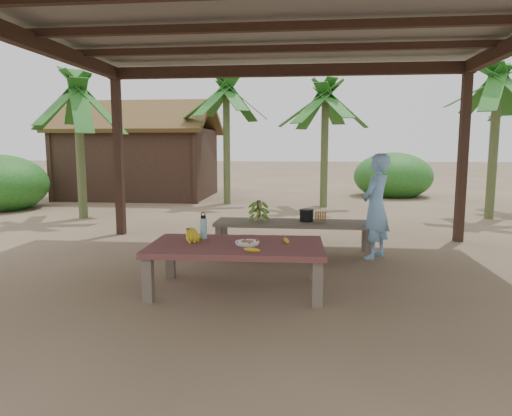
# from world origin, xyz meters

# --- Properties ---
(ground) EXTENTS (80.00, 80.00, 0.00)m
(ground) POSITION_xyz_m (0.00, 0.00, 0.00)
(ground) COLOR brown
(ground) RESTS_ON ground
(pavilion) EXTENTS (6.60, 5.60, 2.95)m
(pavilion) POSITION_xyz_m (-0.01, -0.01, 2.78)
(pavilion) COLOR black
(pavilion) RESTS_ON ground
(work_table) EXTENTS (1.83, 1.05, 0.50)m
(work_table) POSITION_xyz_m (-0.35, -0.56, 0.43)
(work_table) COLOR brown
(work_table) RESTS_ON ground
(bench) EXTENTS (2.20, 0.62, 0.45)m
(bench) POSITION_xyz_m (0.19, 1.22, 0.39)
(bench) COLOR brown
(bench) RESTS_ON ground
(ripe_banana_bunch) EXTENTS (0.28, 0.24, 0.16)m
(ripe_banana_bunch) POSITION_xyz_m (-0.89, -0.48, 0.58)
(ripe_banana_bunch) COLOR yellow
(ripe_banana_bunch) RESTS_ON work_table
(plate) EXTENTS (0.25, 0.25, 0.04)m
(plate) POSITION_xyz_m (-0.24, -0.58, 0.52)
(plate) COLOR white
(plate) RESTS_ON work_table
(loose_banana_front) EXTENTS (0.17, 0.09, 0.04)m
(loose_banana_front) POSITION_xyz_m (-0.15, -0.90, 0.52)
(loose_banana_front) COLOR yellow
(loose_banana_front) RESTS_ON work_table
(loose_banana_side) EXTENTS (0.10, 0.16, 0.04)m
(loose_banana_side) POSITION_xyz_m (0.16, -0.44, 0.52)
(loose_banana_side) COLOR yellow
(loose_banana_side) RESTS_ON work_table
(water_flask) EXTENTS (0.08, 0.08, 0.29)m
(water_flask) POSITION_xyz_m (-0.76, -0.31, 0.62)
(water_flask) COLOR #3CAFBB
(water_flask) RESTS_ON work_table
(green_banana_stalk) EXTENTS (0.27, 0.27, 0.31)m
(green_banana_stalk) POSITION_xyz_m (-0.30, 1.22, 0.61)
(green_banana_stalk) COLOR #598C2D
(green_banana_stalk) RESTS_ON bench
(cooking_pot) EXTENTS (0.19, 0.19, 0.16)m
(cooking_pot) POSITION_xyz_m (0.38, 1.27, 0.53)
(cooking_pot) COLOR black
(cooking_pot) RESTS_ON bench
(skewer_rack) EXTENTS (0.18, 0.08, 0.24)m
(skewer_rack) POSITION_xyz_m (0.57, 1.16, 0.57)
(skewer_rack) COLOR #A57F47
(skewer_rack) RESTS_ON bench
(woman) EXTENTS (0.57, 0.62, 1.42)m
(woman) POSITION_xyz_m (1.30, 1.03, 0.71)
(woman) COLOR #75AADE
(woman) RESTS_ON ground
(hut) EXTENTS (4.40, 3.43, 2.85)m
(hut) POSITION_xyz_m (-4.50, 8.00, 1.10)
(hut) COLOR black
(hut) RESTS_ON ground
(banana_plant_ne) EXTENTS (1.80, 1.80, 3.11)m
(banana_plant_ne) POSITION_xyz_m (4.19, 4.73, 2.62)
(banana_plant_ne) COLOR #596638
(banana_plant_ne) RESTS_ON ground
(banana_plant_n) EXTENTS (1.80, 1.80, 2.99)m
(banana_plant_n) POSITION_xyz_m (0.82, 6.23, 2.50)
(banana_plant_n) COLOR #596638
(banana_plant_n) RESTS_ON ground
(banana_plant_nw) EXTENTS (1.80, 1.80, 3.22)m
(banana_plant_nw) POSITION_xyz_m (-1.70, 6.68, 2.73)
(banana_plant_nw) COLOR #596638
(banana_plant_nw) RESTS_ON ground
(banana_plant_w) EXTENTS (1.80, 1.80, 2.87)m
(banana_plant_w) POSITION_xyz_m (-4.29, 3.88, 2.39)
(banana_plant_w) COLOR #596638
(banana_plant_w) RESTS_ON ground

